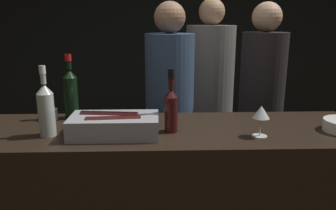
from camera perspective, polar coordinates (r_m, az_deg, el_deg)
The scene contains 10 objects.
wall_back_chalkboard at distance 4.14m, azimuth -1.15°, elevation 12.22°, with size 6.40×0.06×2.80m.
ice_bin_with_bottles at distance 1.64m, azimuth -9.42°, elevation -3.37°, with size 0.43×0.24×0.11m.
wine_glass at distance 1.64m, azimuth 15.92°, elevation -1.40°, with size 0.08×0.08×0.16m.
candle_votive at distance 1.99m, azimuth -19.78°, elevation -1.52°, with size 0.08×0.08×0.06m.
red_wine_bottle_burgundy at distance 1.96m, azimuth -16.60°, elevation 2.24°, with size 0.08×0.08×0.37m.
red_wine_bottle_black_foil at distance 1.65m, azimuth 0.53°, elevation -0.35°, with size 0.07×0.07×0.32m.
white_wine_bottle at distance 1.69m, azimuth -20.48°, elevation -0.54°, with size 0.08×0.08×0.35m.
person_in_hoodie at distance 2.56m, azimuth 15.84°, elevation 0.11°, with size 0.33×0.33×1.69m.
person_blond_tee at distance 2.32m, azimuth 0.29°, elevation -0.89°, with size 0.34×0.34×1.69m.
person_grey_polo at distance 2.80m, azimuth 7.18°, elevation 1.96°, with size 0.40×0.40×1.73m.
Camera 1 is at (-0.05, -1.33, 1.56)m, focal length 35.00 mm.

